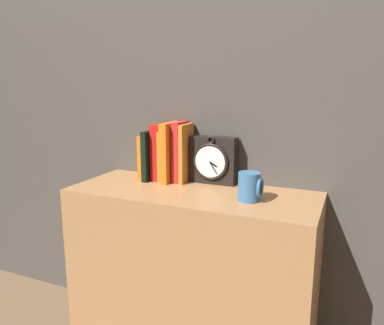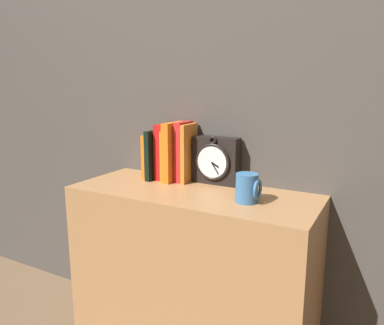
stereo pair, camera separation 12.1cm
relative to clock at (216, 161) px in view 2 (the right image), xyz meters
The scene contains 11 objects.
wall_back 0.47m from the clock, 113.74° to the left, with size 6.00×0.05×2.60m.
bookshelf 0.49m from the clock, 101.96° to the right, with size 0.98×0.39×0.74m.
clock is the anchor object (origin of this frame).
book_slot0_orange 0.30m from the clock, behind, with size 0.02×0.14×0.20m.
book_slot1_black 0.28m from the clock, behind, with size 0.02×0.15×0.22m.
book_slot2_red 0.24m from the clock, behind, with size 0.04×0.12×0.24m.
book_slot3_orange 0.21m from the clock, behind, with size 0.01×0.14×0.22m.
book_slot4_orange 0.19m from the clock, 168.17° to the right, with size 0.03×0.15×0.25m.
book_slot5_red 0.15m from the clock, behind, with size 0.03×0.12×0.26m.
book_slot6_orange 0.12m from the clock, 167.76° to the right, with size 0.02×0.12×0.25m.
mug 0.28m from the clock, 40.31° to the right, with size 0.09×0.08×0.10m.
Camera 2 is at (0.68, -1.25, 1.16)m, focal length 35.00 mm.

